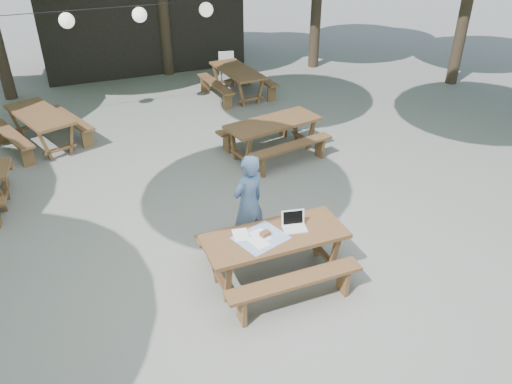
{
  "coord_description": "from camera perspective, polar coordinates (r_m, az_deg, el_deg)",
  "views": [
    {
      "loc": [
        -2.22,
        -6.06,
        4.79
      ],
      "look_at": [
        0.14,
        -0.28,
        1.05
      ],
      "focal_mm": 35.0,
      "sensor_mm": 36.0,
      "label": 1
    }
  ],
  "objects": [
    {
      "name": "picnic_table_far_e",
      "position": [
        13.88,
        -2.13,
        12.41
      ],
      "size": [
        1.75,
        2.06,
        0.75
      ],
      "rotation": [
        0.0,
        0.0,
        1.66
      ],
      "color": "#512D1C",
      "rests_on": "ground"
    },
    {
      "name": "ground",
      "position": [
        8.04,
        -1.67,
        -5.67
      ],
      "size": [
        80.0,
        80.0,
        0.0
      ],
      "primitive_type": "plane",
      "color": "slate",
      "rests_on": "ground"
    },
    {
      "name": "paper_lanterns",
      "position": [
        12.46,
        -13.11,
        19.14
      ],
      "size": [
        9.0,
        0.34,
        0.38
      ],
      "color": "black",
      "rests_on": "ground"
    },
    {
      "name": "picnic_table_ne",
      "position": [
        10.56,
        1.95,
        6.26
      ],
      "size": [
        2.17,
        1.92,
        0.75
      ],
      "rotation": [
        0.0,
        0.0,
        0.2
      ],
      "color": "#512D1C",
      "rests_on": "ground"
    },
    {
      "name": "pavilion",
      "position": [
        17.12,
        -13.31,
        18.73
      ],
      "size": [
        6.0,
        3.0,
        2.8
      ],
      "primitive_type": "cube",
      "color": "black",
      "rests_on": "ground"
    },
    {
      "name": "laptop",
      "position": [
        7.03,
        4.35,
        -3.62
      ],
      "size": [
        0.37,
        0.32,
        0.24
      ],
      "rotation": [
        0.0,
        0.0,
        -0.2
      ],
      "color": "white",
      "rests_on": "main_picnic_table"
    },
    {
      "name": "picnic_table_far_w",
      "position": [
        11.92,
        -23.24,
        6.68
      ],
      "size": [
        2.15,
        2.33,
        0.75
      ],
      "rotation": [
        0.0,
        0.0,
        1.93
      ],
      "color": "#512D1C",
      "rests_on": "ground"
    },
    {
      "name": "woman",
      "position": [
        7.49,
        -0.88,
        -1.29
      ],
      "size": [
        0.68,
        0.57,
        1.59
      ],
      "primitive_type": "imported",
      "rotation": [
        0.0,
        0.0,
        3.52
      ],
      "color": "#698AC0",
      "rests_on": "ground"
    },
    {
      "name": "plastic_chair",
      "position": [
        14.93,
        -3.3,
        13.2
      ],
      "size": [
        0.53,
        0.53,
        0.9
      ],
      "rotation": [
        0.0,
        0.0,
        -0.23
      ],
      "color": "white",
      "rests_on": "ground"
    },
    {
      "name": "tabletop_clutter",
      "position": [
        6.83,
        0.56,
        -5.18
      ],
      "size": [
        0.79,
        0.73,
        0.08
      ],
      "color": "#3569B6",
      "rests_on": "main_picnic_table"
    },
    {
      "name": "main_picnic_table",
      "position": [
        7.12,
        2.14,
        -7.27
      ],
      "size": [
        2.0,
        1.58,
        0.75
      ],
      "color": "#512D1C",
      "rests_on": "ground"
    }
  ]
}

